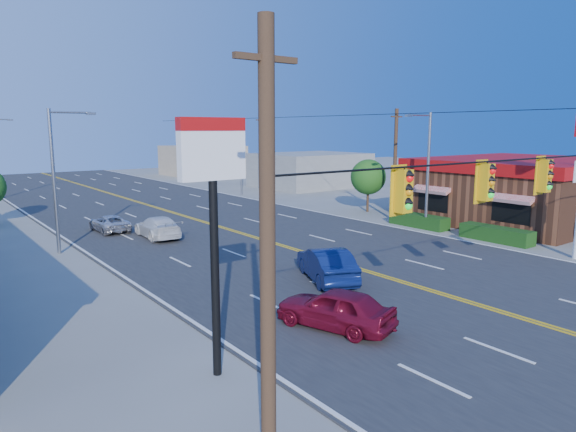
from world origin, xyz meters
TOP-DOWN VIEW (x-y plane):
  - ground at (0.00, 0.00)m, footprint 160.00×160.00m
  - road at (0.00, 20.00)m, footprint 20.00×120.00m
  - signal_span at (-0.12, 0.00)m, footprint 24.32×0.34m
  - kfc at (19.90, 12.00)m, footprint 16.30×12.40m
  - pizza_hut_sign at (-11.00, 4.00)m, footprint 1.90×0.30m
  - streetlight_se at (10.79, 14.00)m, footprint 2.55×0.25m
  - streetlight_ne at (10.79, 38.00)m, footprint 2.55×0.25m
  - streetlight_sw at (-10.79, 22.00)m, footprint 2.55×0.25m
  - utility_pole_near at (12.20, 18.00)m, footprint 0.28×0.28m
  - utility_pole_mid at (12.20, 36.00)m, footprint 0.28×0.28m
  - utility_pole_far at (12.20, 54.00)m, footprint 0.28×0.28m
  - tree_kfc_rear at (13.50, 22.00)m, footprint 2.94×2.94m
  - bld_east_mid at (22.00, 40.00)m, footprint 12.00×10.00m
  - bld_east_far at (19.00, 62.00)m, footprint 10.00×10.00m
  - car_magenta at (-6.09, 4.44)m, footprint 2.96×4.53m
  - car_blue at (-2.58, 8.91)m, footprint 3.35×4.92m
  - car_white at (-4.95, 22.50)m, footprint 2.22×4.80m
  - car_silver at (-6.76, 26.37)m, footprint 1.89×4.01m

SIDE VIEW (x-z plane):
  - ground at x=0.00m, z-range 0.00..0.00m
  - road at x=0.00m, z-range 0.00..0.06m
  - car_silver at x=-6.76m, z-range 0.00..1.11m
  - car_white at x=-4.95m, z-range 0.00..1.36m
  - car_magenta at x=-6.09m, z-range 0.00..1.43m
  - car_blue at x=-2.58m, z-range 0.00..1.54m
  - bld_east_mid at x=22.00m, z-range 0.00..4.00m
  - bld_east_far at x=19.00m, z-range 0.00..4.40m
  - kfc at x=19.90m, z-range 0.03..4.73m
  - tree_kfc_rear at x=13.50m, z-range 0.73..5.14m
  - utility_pole_near at x=12.20m, z-range 0.00..8.40m
  - utility_pole_mid at x=12.20m, z-range 0.00..8.40m
  - utility_pole_far at x=12.20m, z-range 0.00..8.40m
  - streetlight_se at x=10.79m, z-range 0.51..8.51m
  - streetlight_ne at x=10.79m, z-range 0.51..8.51m
  - streetlight_sw at x=-10.79m, z-range 0.51..8.51m
  - signal_span at x=-0.12m, z-range 0.39..9.39m
  - pizza_hut_sign at x=-11.00m, z-range 1.76..8.61m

